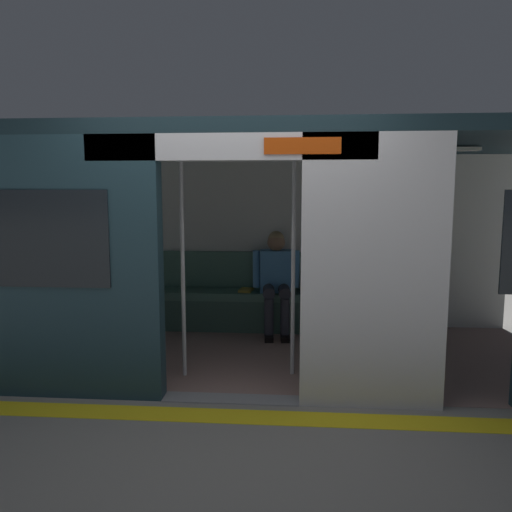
{
  "coord_description": "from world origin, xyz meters",
  "views": [
    {
      "loc": [
        -0.5,
        3.78,
        1.67
      ],
      "look_at": [
        -0.11,
        -1.15,
        1.02
      ],
      "focal_mm": 34.82,
      "sensor_mm": 36.0,
      "label": 1
    }
  ],
  "objects": [
    {
      "name": "grab_pole_door",
      "position": [
        0.49,
        -0.49,
        1.04
      ],
      "size": [
        0.04,
        0.04,
        2.07
      ],
      "primitive_type": "cylinder",
      "color": "silver",
      "rests_on": "ground_plane"
    },
    {
      "name": "book",
      "position": [
        0.08,
        -2.06,
        0.48
      ],
      "size": [
        0.18,
        0.24,
        0.03
      ],
      "primitive_type": "cube",
      "rotation": [
        0.0,
        0.0,
        -0.14
      ],
      "color": "gold",
      "rests_on": "bench_seat"
    },
    {
      "name": "platform_edge_strip",
      "position": [
        0.0,
        0.3,
        0.0
      ],
      "size": [
        8.0,
        0.24,
        0.01
      ],
      "primitive_type": "cube",
      "color": "yellow",
      "rests_on": "ground_plane"
    },
    {
      "name": "grab_pole_far",
      "position": [
        -0.49,
        -0.6,
        1.04
      ],
      "size": [
        0.04,
        0.04,
        2.07
      ],
      "primitive_type": "cylinder",
      "color": "silver",
      "rests_on": "ground_plane"
    },
    {
      "name": "person_seated",
      "position": [
        -0.29,
        -1.98,
        0.69
      ],
      "size": [
        0.55,
        0.69,
        1.2
      ],
      "color": "#4C8CC6",
      "rests_on": "ground_plane"
    },
    {
      "name": "train_car",
      "position": [
        0.08,
        -1.12,
        1.46
      ],
      "size": [
        6.4,
        2.54,
        2.21
      ],
      "color": "silver",
      "rests_on": "ground_plane"
    },
    {
      "name": "bench_seat",
      "position": [
        0.0,
        -2.03,
        0.36
      ],
      "size": [
        2.43,
        0.44,
        0.47
      ],
      "color": "#4C7566",
      "rests_on": "ground_plane"
    },
    {
      "name": "handbag",
      "position": [
        -0.73,
        -2.07,
        0.55
      ],
      "size": [
        0.26,
        0.15,
        0.17
      ],
      "color": "maroon",
      "rests_on": "bench_seat"
    },
    {
      "name": "ground_plane",
      "position": [
        0.0,
        0.0,
        0.0
      ],
      "size": [
        60.0,
        60.0,
        0.0
      ],
      "primitive_type": "plane",
      "color": "gray"
    }
  ]
}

